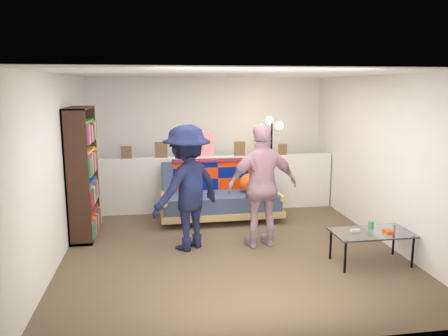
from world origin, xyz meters
name	(u,v)px	position (x,y,z in m)	size (l,w,h in m)	color
ground	(228,245)	(0.00, 0.00, 0.00)	(5.00, 5.00, 0.00)	brown
room_shell	(223,126)	(0.00, 0.47, 1.67)	(4.60, 5.05, 2.45)	silver
half_wall_ledge	(212,184)	(0.00, 1.80, 0.50)	(4.45, 0.15, 1.00)	silver
ledge_decor	(199,147)	(-0.23, 1.78, 1.18)	(2.97, 0.02, 0.45)	brown
futon_sofa	(221,195)	(0.09, 1.29, 0.41)	(2.05, 1.03, 0.87)	tan
bookshelf	(83,177)	(-2.08, 0.75, 0.91)	(0.32, 0.97, 1.94)	black
coffee_table	(372,234)	(1.70, -0.92, 0.39)	(1.01, 0.56, 0.52)	black
floor_lamp	(271,146)	(1.01, 1.54, 1.21)	(0.40, 0.33, 1.71)	black
person_left	(187,188)	(-0.58, -0.02, 0.87)	(1.12, 0.64, 1.73)	black
person_right	(262,186)	(0.47, -0.09, 0.87)	(1.02, 0.43, 1.74)	pink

